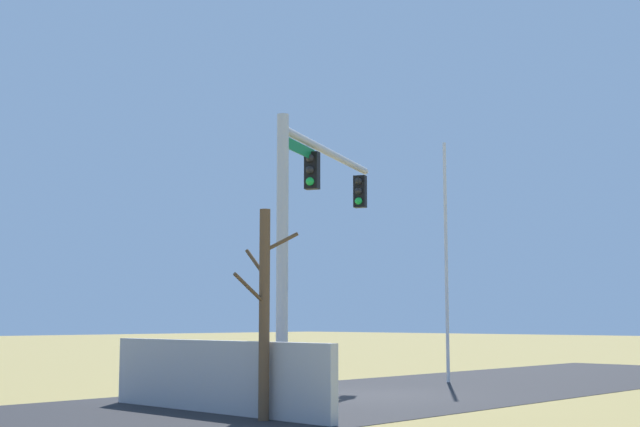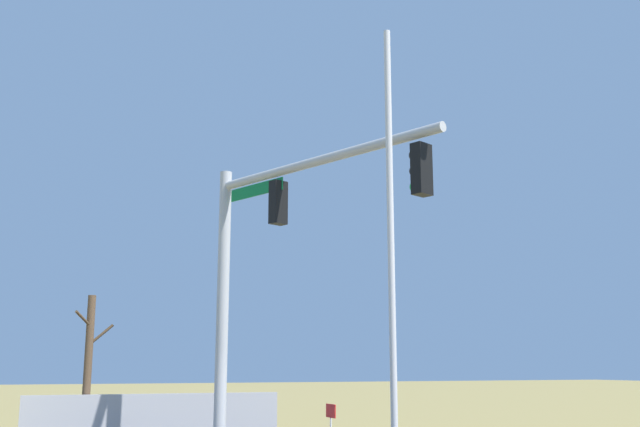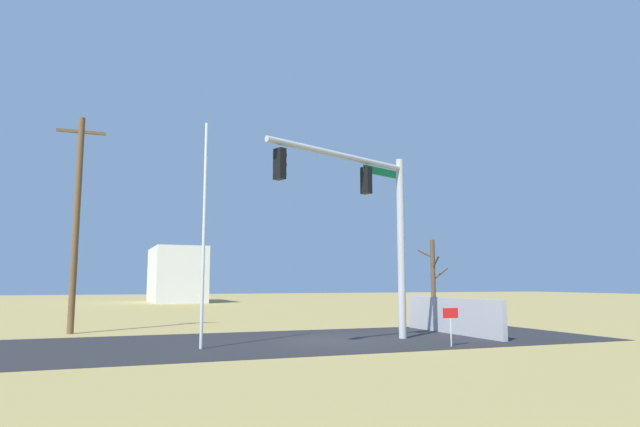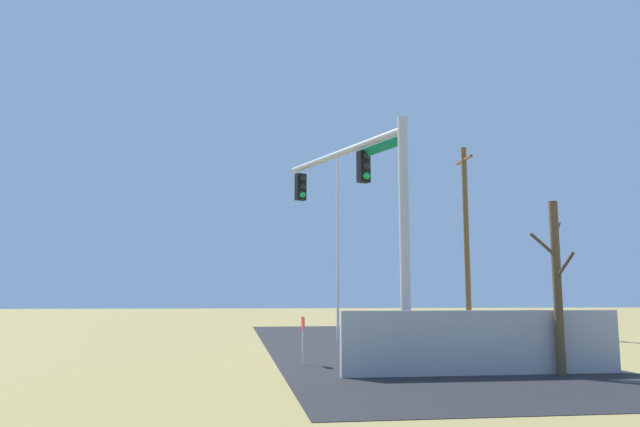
{
  "view_description": "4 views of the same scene",
  "coord_description": "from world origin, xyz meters",
  "px_view_note": "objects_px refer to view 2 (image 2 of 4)",
  "views": [
    {
      "loc": [
        16.71,
        14.08,
        1.84
      ],
      "look_at": [
        -0.6,
        -2.38,
        4.74
      ],
      "focal_mm": 49.05,
      "sensor_mm": 36.0,
      "label": 1
    },
    {
      "loc": [
        -14.27,
        3.73,
        2.13
      ],
      "look_at": [
        0.07,
        -1.96,
        5.29
      ],
      "focal_mm": 41.74,
      "sensor_mm": 36.0,
      "label": 2
    },
    {
      "loc": [
        -7.38,
        -18.56,
        2.05
      ],
      "look_at": [
        -1.06,
        -1.71,
        4.31
      ],
      "focal_mm": 30.7,
      "sensor_mm": 36.0,
      "label": 3
    },
    {
      "loc": [
        18.61,
        -5.08,
        1.71
      ],
      "look_at": [
        -1.23,
        -2.33,
        4.47
      ],
      "focal_mm": 34.27,
      "sensor_mm": 36.0,
      "label": 4
    }
  ],
  "objects_px": {
    "signal_mast": "(271,249)",
    "bare_tree": "(88,370)",
    "open_sign": "(331,417)",
    "flagpole": "(391,262)"
  },
  "relations": [
    {
      "from": "signal_mast",
      "to": "flagpole",
      "type": "relative_size",
      "value": 0.93
    },
    {
      "from": "open_sign",
      "to": "bare_tree",
      "type": "bearing_deg",
      "value": 62.61
    },
    {
      "from": "flagpole",
      "to": "bare_tree",
      "type": "xyz_separation_m",
      "value": [
        10.42,
        3.26,
        -1.58
      ]
    },
    {
      "from": "flagpole",
      "to": "open_sign",
      "type": "relative_size",
      "value": 5.88
    },
    {
      "from": "open_sign",
      "to": "flagpole",
      "type": "bearing_deg",
      "value": 163.91
    },
    {
      "from": "signal_mast",
      "to": "bare_tree",
      "type": "bearing_deg",
      "value": 35.93
    },
    {
      "from": "signal_mast",
      "to": "flagpole",
      "type": "height_order",
      "value": "flagpole"
    },
    {
      "from": "bare_tree",
      "to": "flagpole",
      "type": "bearing_deg",
      "value": -162.6
    },
    {
      "from": "flagpole",
      "to": "signal_mast",
      "type": "bearing_deg",
      "value": -0.48
    },
    {
      "from": "open_sign",
      "to": "signal_mast",
      "type": "bearing_deg",
      "value": 129.23
    }
  ]
}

